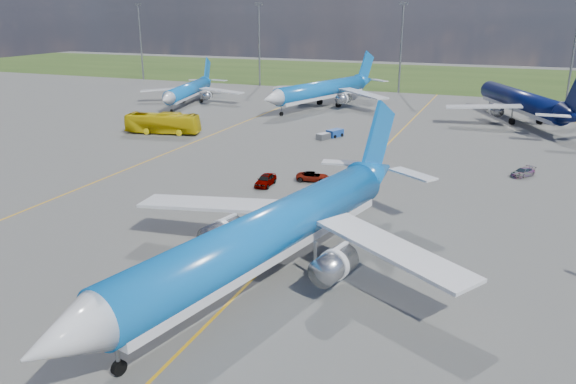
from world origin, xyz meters
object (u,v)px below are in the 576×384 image
at_px(bg_jet_nw, 189,104).
at_px(apron_bus, 163,123).
at_px(bg_jet_nnw, 322,107).
at_px(service_car_c, 523,172).
at_px(main_airliner, 268,280).
at_px(bg_jet_n, 518,121).
at_px(service_car_b, 313,177).
at_px(service_car_a, 266,180).
at_px(baggage_tug_c, 331,134).

xyz_separation_m(bg_jet_nw, apron_bus, (12.76, -29.79, 1.83)).
distance_m(bg_jet_nw, apron_bus, 32.46).
xyz_separation_m(bg_jet_nnw, service_car_c, (41.73, -42.10, 0.56)).
bearing_deg(main_airliner, service_car_c, 77.06).
height_order(bg_jet_nnw, bg_jet_n, bg_jet_n).
xyz_separation_m(bg_jet_nnw, service_car_b, (16.98, -54.31, 0.60)).
height_order(apron_bus, service_car_b, apron_bus).
bearing_deg(service_car_a, bg_jet_nnw, 98.81).
distance_m(bg_jet_n, main_airliner, 82.27).
relative_size(main_airliner, baggage_tug_c, 7.81).
height_order(bg_jet_nw, main_airliner, main_airliner).
distance_m(bg_jet_nw, service_car_a, 66.27).
xyz_separation_m(apron_bus, service_car_b, (34.12, -17.52, -1.23)).
relative_size(bg_jet_n, service_car_c, 11.19).
xyz_separation_m(bg_jet_nnw, apron_bus, (-17.15, -36.80, 1.83)).
height_order(service_car_b, baggage_tug_c, baggage_tug_c).
xyz_separation_m(bg_jet_n, main_airliner, (-18.38, -80.19, 0.00)).
bearing_deg(bg_jet_nw, service_car_b, -57.74).
height_order(main_airliner, service_car_a, main_airliner).
bearing_deg(service_car_b, service_car_c, -72.96).
relative_size(bg_jet_nw, bg_jet_nnw, 0.82).
distance_m(bg_jet_n, apron_bus, 68.10).
relative_size(bg_jet_nw, main_airliner, 0.78).
relative_size(bg_jet_nw, service_car_c, 8.97).
relative_size(bg_jet_n, main_airliner, 0.97).
bearing_deg(service_car_b, bg_jet_nnw, 8.13).
relative_size(bg_jet_nnw, baggage_tug_c, 7.35).
relative_size(main_airliner, service_car_b, 10.42).
height_order(bg_jet_nnw, service_car_c, bg_jet_nnw).
relative_size(apron_bus, service_car_a, 3.07).
bearing_deg(bg_jet_nw, baggage_tug_c, -40.65).
xyz_separation_m(bg_jet_n, service_car_a, (-28.94, -56.82, 0.73)).
height_order(main_airliner, apron_bus, main_airliner).
bearing_deg(baggage_tug_c, bg_jet_nw, 175.15).
distance_m(bg_jet_nnw, service_car_b, 56.91).
distance_m(bg_jet_nnw, bg_jet_n, 41.05).
bearing_deg(apron_bus, main_airliner, -149.88).
distance_m(apron_bus, service_car_a, 36.29).
height_order(bg_jet_nnw, service_car_b, bg_jet_nnw).
xyz_separation_m(service_car_a, service_car_b, (4.89, 3.96, -0.13)).
xyz_separation_m(service_car_b, baggage_tug_c, (-5.66, 25.24, -0.01)).
relative_size(main_airliner, apron_bus, 3.41).
bearing_deg(service_car_a, bg_jet_n, 60.10).
xyz_separation_m(bg_jet_nw, service_car_b, (46.88, -47.31, 0.60)).
bearing_deg(service_car_c, bg_jet_nw, -173.14).
bearing_deg(apron_bus, baggage_tug_c, -86.29).
bearing_deg(bg_jet_nw, service_car_a, -63.16).
distance_m(bg_jet_n, service_car_a, 63.77).
xyz_separation_m(apron_bus, baggage_tug_c, (28.47, 7.72, -1.24)).
relative_size(service_car_a, service_car_c, 1.11).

